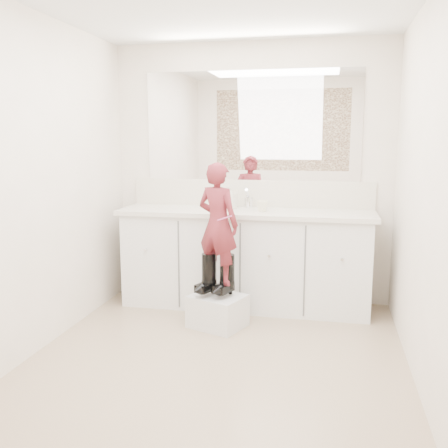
# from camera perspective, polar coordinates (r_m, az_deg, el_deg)

# --- Properties ---
(floor) EXTENTS (3.00, 3.00, 0.00)m
(floor) POSITION_cam_1_polar(r_m,az_deg,el_deg) (3.58, -0.98, -15.47)
(floor) COLOR #907C5E
(floor) RESTS_ON ground
(wall_back) EXTENTS (2.60, 0.00, 2.60)m
(wall_back) POSITION_cam_1_polar(r_m,az_deg,el_deg) (4.72, 3.09, 5.78)
(wall_back) COLOR beige
(wall_back) RESTS_ON floor
(wall_front) EXTENTS (2.60, 0.00, 2.60)m
(wall_front) POSITION_cam_1_polar(r_m,az_deg,el_deg) (1.84, -11.67, -0.55)
(wall_front) COLOR beige
(wall_front) RESTS_ON floor
(wall_left) EXTENTS (0.00, 3.00, 3.00)m
(wall_left) POSITION_cam_1_polar(r_m,az_deg,el_deg) (3.76, -20.76, 4.18)
(wall_left) COLOR beige
(wall_left) RESTS_ON floor
(wall_right) EXTENTS (0.00, 3.00, 3.00)m
(wall_right) POSITION_cam_1_polar(r_m,az_deg,el_deg) (3.22, 22.16, 3.27)
(wall_right) COLOR beige
(wall_right) RESTS_ON floor
(vanity_cabinet) EXTENTS (2.20, 0.55, 0.85)m
(vanity_cabinet) POSITION_cam_1_polar(r_m,az_deg,el_deg) (4.57, 2.46, -4.18)
(vanity_cabinet) COLOR silver
(vanity_cabinet) RESTS_ON floor
(countertop) EXTENTS (2.28, 0.58, 0.04)m
(countertop) POSITION_cam_1_polar(r_m,az_deg,el_deg) (4.47, 2.47, 1.32)
(countertop) COLOR beige
(countertop) RESTS_ON vanity_cabinet
(backsplash) EXTENTS (2.28, 0.03, 0.25)m
(backsplash) POSITION_cam_1_polar(r_m,az_deg,el_deg) (4.72, 3.04, 3.53)
(backsplash) COLOR beige
(backsplash) RESTS_ON countertop
(mirror) EXTENTS (2.00, 0.02, 1.00)m
(mirror) POSITION_cam_1_polar(r_m,az_deg,el_deg) (4.70, 3.12, 11.13)
(mirror) COLOR white
(mirror) RESTS_ON wall_back
(dot_panel) EXTENTS (2.00, 0.01, 1.20)m
(dot_panel) POSITION_cam_1_polar(r_m,az_deg,el_deg) (1.82, -12.03, 13.58)
(dot_panel) COLOR #472819
(dot_panel) RESTS_ON wall_front
(faucet) EXTENTS (0.08, 0.08, 0.10)m
(faucet) POSITION_cam_1_polar(r_m,az_deg,el_deg) (4.62, 2.82, 2.46)
(faucet) COLOR silver
(faucet) RESTS_ON countertop
(cup) EXTENTS (0.14, 0.14, 0.10)m
(cup) POSITION_cam_1_polar(r_m,az_deg,el_deg) (4.40, 4.40, 2.05)
(cup) COLOR #EFE6BF
(cup) RESTS_ON countertop
(soap_bottle) EXTENTS (0.12, 0.12, 0.20)m
(soap_bottle) POSITION_cam_1_polar(r_m,az_deg,el_deg) (4.58, 0.76, 3.04)
(soap_bottle) COLOR silver
(soap_bottle) RESTS_ON countertop
(step_stool) EXTENTS (0.51, 0.47, 0.26)m
(step_stool) POSITION_cam_1_polar(r_m,az_deg,el_deg) (4.14, -0.74, -9.91)
(step_stool) COLOR silver
(step_stool) RESTS_ON floor
(boot_left) EXTENTS (0.20, 0.26, 0.34)m
(boot_left) POSITION_cam_1_polar(r_m,az_deg,el_deg) (4.08, -1.71, -5.74)
(boot_left) COLOR black
(boot_left) RESTS_ON step_stool
(boot_right) EXTENTS (0.20, 0.26, 0.34)m
(boot_right) POSITION_cam_1_polar(r_m,az_deg,el_deg) (4.05, 0.36, -5.86)
(boot_right) COLOR black
(boot_right) RESTS_ON step_stool
(toddler) EXTENTS (0.42, 0.35, 0.98)m
(toddler) POSITION_cam_1_polar(r_m,az_deg,el_deg) (3.98, -0.69, 0.01)
(toddler) COLOR #B13642
(toddler) RESTS_ON step_stool
(toothbrush) EXTENTS (0.13, 0.06, 0.06)m
(toothbrush) POSITION_cam_1_polar(r_m,az_deg,el_deg) (3.88, 0.05, 0.66)
(toothbrush) COLOR #CA4E8C
(toothbrush) RESTS_ON toddler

